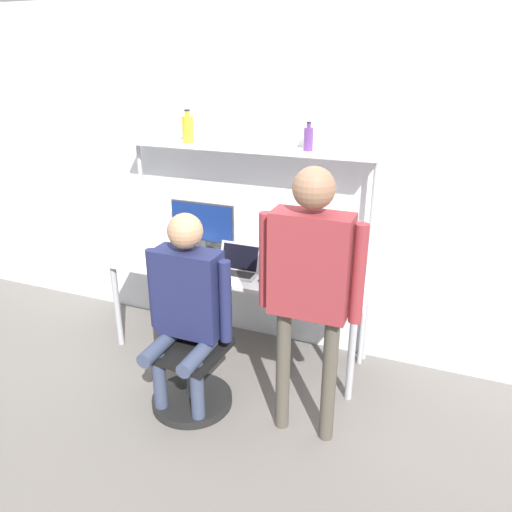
{
  "coord_description": "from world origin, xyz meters",
  "views": [
    {
      "loc": [
        1.46,
        -2.89,
        2.28
      ],
      "look_at": [
        0.37,
        -0.19,
        1.11
      ],
      "focal_mm": 35.0,
      "sensor_mm": 36.0,
      "label": 1
    }
  ],
  "objects_px": {
    "laptop": "(238,265)",
    "cell_phone": "(266,278)",
    "bottle_amber": "(188,129)",
    "person_seated": "(186,299)",
    "bottle_purple": "(308,139)",
    "office_chair": "(194,366)",
    "monitor": "(202,225)",
    "person_standing": "(310,273)"
  },
  "relations": [
    {
      "from": "laptop",
      "to": "cell_phone",
      "type": "bearing_deg",
      "value": -8.44
    },
    {
      "from": "office_chair",
      "to": "person_standing",
      "type": "distance_m",
      "value": 1.17
    },
    {
      "from": "laptop",
      "to": "office_chair",
      "type": "bearing_deg",
      "value": -96.85
    },
    {
      "from": "bottle_purple",
      "to": "laptop",
      "type": "bearing_deg",
      "value": -146.86
    },
    {
      "from": "bottle_purple",
      "to": "office_chair",
      "type": "bearing_deg",
      "value": -119.3
    },
    {
      "from": "monitor",
      "to": "bottle_amber",
      "type": "relative_size",
      "value": 2.25
    },
    {
      "from": "laptop",
      "to": "bottle_purple",
      "type": "bearing_deg",
      "value": 33.14
    },
    {
      "from": "monitor",
      "to": "laptop",
      "type": "bearing_deg",
      "value": -32.04
    },
    {
      "from": "office_chair",
      "to": "bottle_amber",
      "type": "xyz_separation_m",
      "value": [
        -0.46,
        0.89,
        1.48
      ]
    },
    {
      "from": "person_seated",
      "to": "monitor",
      "type": "bearing_deg",
      "value": 111.35
    },
    {
      "from": "cell_phone",
      "to": "bottle_amber",
      "type": "height_order",
      "value": "bottle_amber"
    },
    {
      "from": "laptop",
      "to": "bottle_amber",
      "type": "distance_m",
      "value": 1.12
    },
    {
      "from": "person_seated",
      "to": "office_chair",
      "type": "bearing_deg",
      "value": 86.71
    },
    {
      "from": "person_standing",
      "to": "bottle_purple",
      "type": "relative_size",
      "value": 8.64
    },
    {
      "from": "laptop",
      "to": "cell_phone",
      "type": "height_order",
      "value": "laptop"
    },
    {
      "from": "bottle_amber",
      "to": "laptop",
      "type": "bearing_deg",
      "value": -27.63
    },
    {
      "from": "monitor",
      "to": "office_chair",
      "type": "bearing_deg",
      "value": -67.56
    },
    {
      "from": "cell_phone",
      "to": "bottle_amber",
      "type": "bearing_deg",
      "value": 157.78
    },
    {
      "from": "monitor",
      "to": "person_seated",
      "type": "height_order",
      "value": "person_seated"
    },
    {
      "from": "cell_phone",
      "to": "office_chair",
      "type": "bearing_deg",
      "value": -118.09
    },
    {
      "from": "laptop",
      "to": "bottle_amber",
      "type": "height_order",
      "value": "bottle_amber"
    },
    {
      "from": "laptop",
      "to": "person_seated",
      "type": "xyz_separation_m",
      "value": [
        -0.08,
        -0.66,
        0.0
      ]
    },
    {
      "from": "person_seated",
      "to": "bottle_amber",
      "type": "bearing_deg",
      "value": 115.98
    },
    {
      "from": "monitor",
      "to": "office_chair",
      "type": "height_order",
      "value": "monitor"
    },
    {
      "from": "bottle_purple",
      "to": "bottle_amber",
      "type": "distance_m",
      "value": 0.96
    },
    {
      "from": "laptop",
      "to": "person_seated",
      "type": "height_order",
      "value": "person_seated"
    },
    {
      "from": "monitor",
      "to": "cell_phone",
      "type": "relative_size",
      "value": 3.74
    },
    {
      "from": "person_standing",
      "to": "bottle_amber",
      "type": "distance_m",
      "value": 1.68
    },
    {
      "from": "monitor",
      "to": "person_standing",
      "type": "relative_size",
      "value": 0.32
    },
    {
      "from": "laptop",
      "to": "office_chair",
      "type": "relative_size",
      "value": 0.35
    },
    {
      "from": "monitor",
      "to": "person_seated",
      "type": "xyz_separation_m",
      "value": [
        0.37,
        -0.94,
        -0.17
      ]
    },
    {
      "from": "person_standing",
      "to": "bottle_amber",
      "type": "height_order",
      "value": "bottle_amber"
    },
    {
      "from": "cell_phone",
      "to": "bottle_purple",
      "type": "bearing_deg",
      "value": 58.55
    },
    {
      "from": "laptop",
      "to": "bottle_amber",
      "type": "bearing_deg",
      "value": 152.37
    },
    {
      "from": "monitor",
      "to": "cell_phone",
      "type": "bearing_deg",
      "value": -24.69
    },
    {
      "from": "person_standing",
      "to": "person_seated",
      "type": "bearing_deg",
      "value": -177.9
    },
    {
      "from": "monitor",
      "to": "person_standing",
      "type": "xyz_separation_m",
      "value": [
        1.17,
        -0.91,
        0.14
      ]
    },
    {
      "from": "person_seated",
      "to": "person_standing",
      "type": "height_order",
      "value": "person_standing"
    },
    {
      "from": "person_standing",
      "to": "bottle_amber",
      "type": "xyz_separation_m",
      "value": [
        -1.26,
        0.91,
        0.63
      ]
    },
    {
      "from": "office_chair",
      "to": "bottle_amber",
      "type": "distance_m",
      "value": 1.79
    },
    {
      "from": "cell_phone",
      "to": "bottle_purple",
      "type": "xyz_separation_m",
      "value": [
        0.19,
        0.31,
        0.98
      ]
    },
    {
      "from": "cell_phone",
      "to": "bottle_purple",
      "type": "distance_m",
      "value": 1.04
    }
  ]
}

